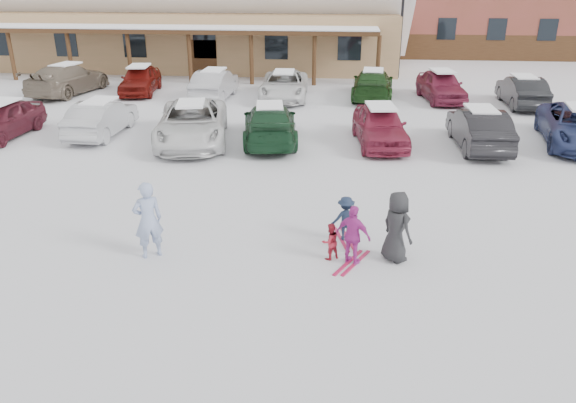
# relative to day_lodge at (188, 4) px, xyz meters

# --- Properties ---
(ground) EXTENTS (160.00, 160.00, 0.00)m
(ground) POSITION_rel_day_lodge_xyz_m (9.00, -27.96, -3.94)
(ground) COLOR white
(ground) RESTS_ON ground
(day_lodge) EXTENTS (29.12, 12.50, 10.38)m
(day_lodge) POSITION_rel_day_lodge_xyz_m (0.00, 0.00, 0.00)
(day_lodge) COLOR tan
(day_lodge) RESTS_ON ground
(lamp_post) EXTENTS (0.50, 0.25, 5.54)m
(lamp_post) POSITION_rel_day_lodge_xyz_m (14.03, -4.34, -0.78)
(lamp_post) COLOR black
(lamp_post) RESTS_ON ground
(adult_skier) EXTENTS (0.81, 0.74, 1.86)m
(adult_skier) POSITION_rel_day_lodge_xyz_m (6.17, -28.19, -3.01)
(adult_skier) COLOR #93A5CD
(adult_skier) RESTS_ON ground
(toddler_red) EXTENTS (0.55, 0.52, 0.90)m
(toddler_red) POSITION_rel_day_lodge_xyz_m (10.37, -27.94, -3.50)
(toddler_red) COLOR #AD2031
(toddler_red) RESTS_ON ground
(child_navy) EXTENTS (0.83, 0.61, 1.16)m
(child_navy) POSITION_rel_day_lodge_xyz_m (10.73, -26.93, -3.36)
(child_navy) COLOR #19253C
(child_navy) RESTS_ON ground
(skis_child_navy) EXTENTS (0.55, 1.41, 0.03)m
(skis_child_navy) POSITION_rel_day_lodge_xyz_m (10.73, -26.93, -3.93)
(skis_child_navy) COLOR #AD1844
(skis_child_navy) RESTS_ON ground
(child_magenta) EXTENTS (0.91, 0.69, 1.43)m
(child_magenta) POSITION_rel_day_lodge_xyz_m (10.89, -28.13, -3.23)
(child_magenta) COLOR #B72E96
(child_magenta) RESTS_ON ground
(skis_child_magenta) EXTENTS (0.82, 1.34, 0.03)m
(skis_child_magenta) POSITION_rel_day_lodge_xyz_m (10.89, -28.13, -3.93)
(skis_child_magenta) COLOR #AD1844
(skis_child_magenta) RESTS_ON ground
(bystander_dark) EXTENTS (0.93, 0.98, 1.69)m
(bystander_dark) POSITION_rel_day_lodge_xyz_m (11.87, -27.85, -3.10)
(bystander_dark) COLOR #242527
(bystander_dark) RESTS_ON ground
(parked_car_0) EXTENTS (1.91, 4.28, 1.43)m
(parked_car_0) POSITION_rel_day_lodge_xyz_m (-2.82, -18.93, -3.23)
(parked_car_0) COLOR maroon
(parked_car_0) RESTS_ON ground
(parked_car_1) EXTENTS (1.57, 4.31, 1.41)m
(parked_car_1) POSITION_rel_day_lodge_xyz_m (0.97, -18.29, -3.24)
(parked_car_1) COLOR #ACADB1
(parked_car_1) RESTS_ON ground
(parked_car_2) EXTENTS (3.50, 5.95, 1.55)m
(parked_car_2) POSITION_rel_day_lodge_xyz_m (4.87, -19.00, -3.17)
(parked_car_2) COLOR white
(parked_car_2) RESTS_ON ground
(parked_car_3) EXTENTS (2.66, 5.21, 1.45)m
(parked_car_3) POSITION_rel_day_lodge_xyz_m (7.84, -18.63, -3.22)
(parked_car_3) COLOR #183D23
(parked_car_3) RESTS_ON ground
(parked_car_4) EXTENTS (2.23, 4.57, 1.50)m
(parked_car_4) POSITION_rel_day_lodge_xyz_m (12.05, -18.60, -3.19)
(parked_car_4) COLOR maroon
(parked_car_4) RESTS_ON ground
(parked_car_5) EXTENTS (1.68, 4.56, 1.49)m
(parked_car_5) POSITION_rel_day_lodge_xyz_m (15.72, -18.69, -3.20)
(parked_car_5) COLOR black
(parked_car_5) RESTS_ON ground
(parked_car_7) EXTENTS (3.09, 5.71, 1.57)m
(parked_car_7) POSITION_rel_day_lodge_xyz_m (-3.98, -10.71, -3.16)
(parked_car_7) COLOR #7B6C5B
(parked_car_7) RESTS_ON ground
(parked_car_8) EXTENTS (2.20, 4.46, 1.46)m
(parked_car_8) POSITION_rel_day_lodge_xyz_m (-0.17, -10.24, -3.21)
(parked_car_8) COLOR maroon
(parked_car_8) RESTS_ON ground
(parked_car_9) EXTENTS (1.74, 4.56, 1.49)m
(parked_car_9) POSITION_rel_day_lodge_xyz_m (4.09, -11.24, -3.20)
(parked_car_9) COLOR #ACABB0
(parked_car_9) RESTS_ON ground
(parked_car_10) EXTENTS (2.47, 5.11, 1.40)m
(parked_car_10) POSITION_rel_day_lodge_xyz_m (7.64, -10.94, -3.24)
(parked_car_10) COLOR white
(parked_car_10) RESTS_ON ground
(parked_car_11) EXTENTS (2.42, 5.14, 1.45)m
(parked_car_11) POSITION_rel_day_lodge_xyz_m (12.18, -10.37, -3.22)
(parked_car_11) COLOR #1B3E17
(parked_car_11) RESTS_ON ground
(parked_car_12) EXTENTS (2.33, 4.60, 1.50)m
(parked_car_12) POSITION_rel_day_lodge_xyz_m (15.61, -10.56, -3.19)
(parked_car_12) COLOR maroon
(parked_car_12) RESTS_ON ground
(parked_car_13) EXTENTS (1.60, 4.42, 1.45)m
(parked_car_13) POSITION_rel_day_lodge_xyz_m (19.33, -11.49, -3.22)
(parked_car_13) COLOR black
(parked_car_13) RESTS_ON ground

